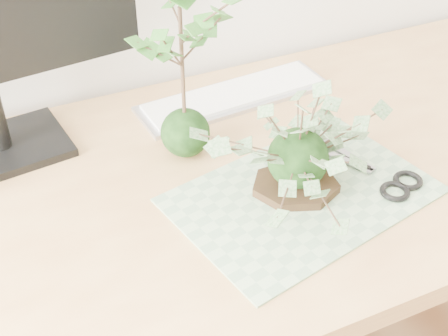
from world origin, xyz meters
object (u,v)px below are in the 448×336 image
(desk, at_px, (251,208))
(keyboard, at_px, (234,96))
(ivy_kokedama, at_px, (300,134))
(maple_kokedama, at_px, (180,20))

(desk, distance_m, keyboard, 0.26)
(ivy_kokedama, bearing_deg, keyboard, 83.99)
(maple_kokedama, height_order, keyboard, maple_kokedama)
(keyboard, bearing_deg, desk, -111.65)
(ivy_kokedama, height_order, maple_kokedama, maple_kokedama)
(maple_kokedama, bearing_deg, keyboard, 39.71)
(desk, relative_size, keyboard, 3.91)
(maple_kokedama, relative_size, keyboard, 0.89)
(desk, xyz_separation_m, maple_kokedama, (-0.09, 0.10, 0.34))
(desk, bearing_deg, maple_kokedama, 131.95)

